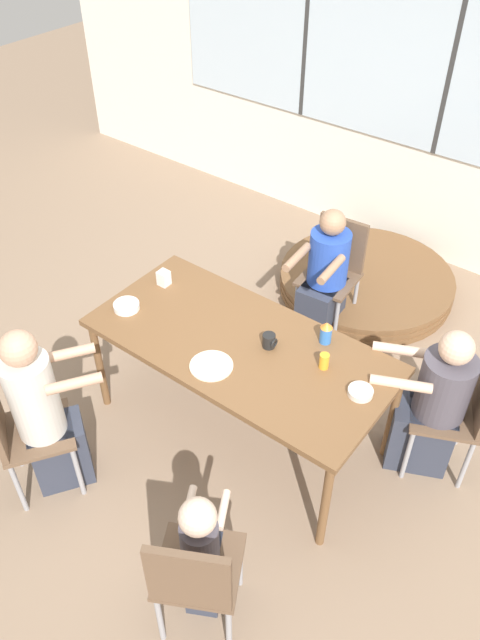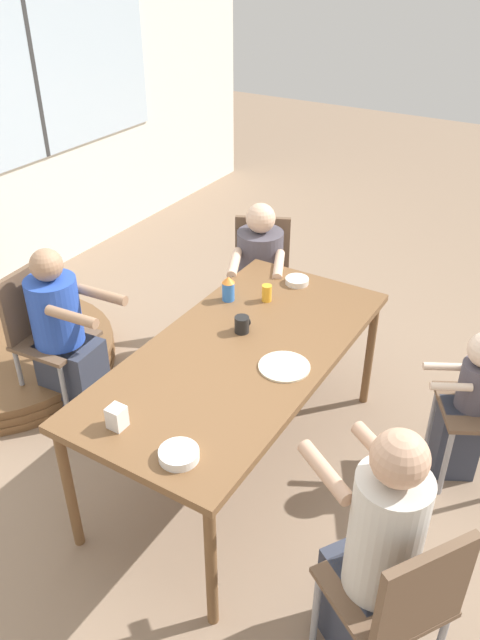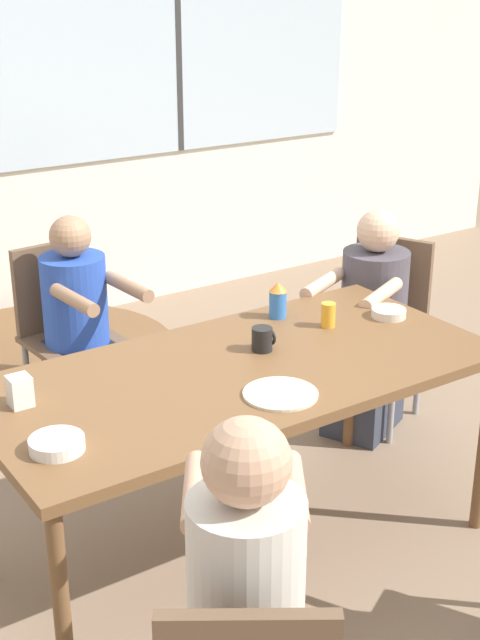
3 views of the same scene
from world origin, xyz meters
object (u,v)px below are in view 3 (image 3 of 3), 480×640
Objects in this scene: sippy_cup at (278,300)px; bowl_cereal at (389,313)px; coffee_mug at (263,339)px; juice_glass at (328,315)px; person_man_blue_shirt at (369,334)px; milk_carton_small at (20,391)px; chair_for_man_teal_shirt at (63,320)px; chair_for_man_blue_shirt at (384,312)px; bowl_white_shallow at (57,444)px; person_man_teal_shirt at (81,341)px; folded_table_stack at (42,366)px.

sippy_cup reaches higher than bowl_cereal.
coffee_mug is 0.64× the size of bowl_cereal.
person_man_blue_shirt is at bearing 33.17° from juice_glass.
bowl_cereal is at bearing -3.02° from milk_carton_small.
sippy_cup is 1.54× the size of juice_glass.
sippy_cup is at bearing 119.19° from juice_glass.
juice_glass is at bearing 168.14° from bowl_cereal.
sippy_cup is at bearing 79.82° from person_man_blue_shirt.
sippy_cup is 1.15m from milk_carton_small.
person_man_blue_shirt is (1.17, -0.84, -0.05)m from chair_for_man_teal_shirt.
chair_for_man_teal_shirt is at bearing 61.68° from milk_carton_small.
chair_for_man_blue_shirt is at bearing 16.75° from sippy_cup.
sippy_cup is 0.91× the size of bowl_white_shallow.
sippy_cup is (0.49, -0.84, 0.36)m from person_man_teal_shirt.
milk_carton_small is 0.74× the size of bowl_cereal.
bowl_white_shallow is at bearing -166.32° from juice_glass.
coffee_mug is at bearing -4.46° from milk_carton_small.
person_man_blue_shirt is at bearing 90.00° from chair_for_man_blue_shirt.
folded_table_stack is (-0.45, 1.51, -0.75)m from sippy_cup.
chair_for_man_teal_shirt is 0.61× the size of folded_table_stack.
sippy_cup reaches higher than milk_carton_small.
chair_for_man_teal_shirt is at bearing 66.64° from bowl_white_shallow.
bowl_white_shallow is at bearing -170.68° from bowl_cereal.
chair_for_man_teal_shirt reaches higher than juice_glass.
sippy_cup is (-0.81, -0.24, 0.31)m from chair_for_man_blue_shirt.
chair_for_man_blue_shirt and chair_for_man_teal_shirt have the same top height.
juice_glass is at bearing -60.81° from sippy_cup.
chair_for_man_teal_shirt is 1.66m from bowl_white_shallow.
person_man_blue_shirt is at bearing 24.46° from coffee_mug.
juice_glass is (0.35, 0.05, 0.00)m from coffee_mug.
chair_for_man_teal_shirt is at bearing 34.95° from chair_for_man_blue_shirt.
chair_for_man_teal_shirt is 1.37m from milk_carton_small.
bowl_white_shallow is at bearing 85.32° from person_man_blue_shirt.
bowl_cereal is (1.51, -0.08, -0.03)m from milk_carton_small.
coffee_mug is 0.95m from bowl_white_shallow.
milk_carton_small is at bearing 178.92° from juice_glass.
chair_for_man_blue_shirt is 0.83× the size of person_man_teal_shirt.
person_man_teal_shirt is at bearing 103.14° from coffee_mug.
person_man_teal_shirt is at bearing 90.00° from chair_for_man_teal_shirt.
sippy_cup reaches higher than juice_glass.
folded_table_stack is at bearing 20.10° from chair_for_man_blue_shirt.
person_man_teal_shirt is at bearing 120.04° from juice_glass.
chair_for_man_teal_shirt is 9.96× the size of coffee_mug.
chair_for_man_blue_shirt is at bearing 11.86° from milk_carton_small.
sippy_cup reaches higher than chair_for_man_blue_shirt.
bowl_cereal is at bearing -64.86° from folded_table_stack.
person_man_blue_shirt is at bearing 145.01° from person_man_teal_shirt.
sippy_cup is at bearing 23.22° from bowl_white_shallow.
milk_carton_small is at bearing 87.06° from bowl_white_shallow.
chair_for_man_blue_shirt is at bearing 20.62° from bowl_white_shallow.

